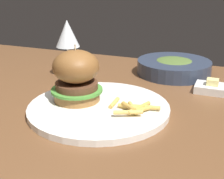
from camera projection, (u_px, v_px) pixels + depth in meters
The scene contains 7 objects.
dining_table at pixel (108, 126), 0.82m from camera, with size 1.49×0.77×0.74m.
main_plate at pixel (99, 108), 0.70m from camera, with size 0.32×0.32×0.01m, color white.
burger_sandwich at pixel (76, 76), 0.71m from camera, with size 0.12×0.12×0.13m.
fries_pile at pixel (133, 108), 0.67m from camera, with size 0.11×0.09×0.02m.
wine_glass at pixel (67, 36), 0.91m from camera, with size 0.07×0.07×0.17m.
butter_dish at pixel (212, 88), 0.81m from camera, with size 0.08×0.06×0.04m.
soup_bowl at pixel (174, 67), 0.96m from camera, with size 0.22×0.22×0.05m.
Camera 1 is at (0.29, -0.68, 1.03)m, focal length 50.00 mm.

